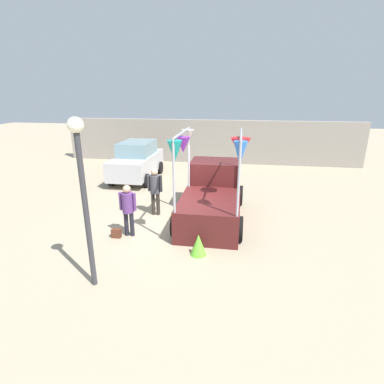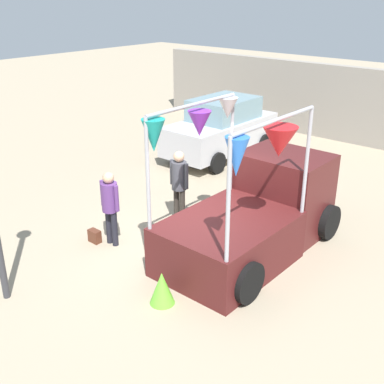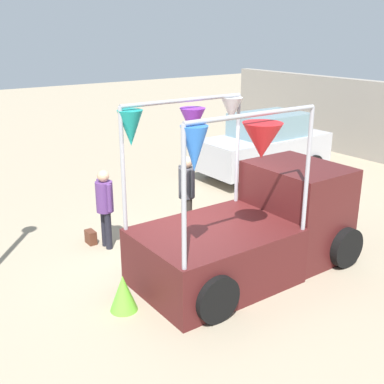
# 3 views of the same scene
# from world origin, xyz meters

# --- Properties ---
(ground_plane) EXTENTS (60.00, 60.00, 0.00)m
(ground_plane) POSITION_xyz_m (0.00, 0.00, 0.00)
(ground_plane) COLOR gray
(vendor_truck) EXTENTS (2.48, 4.06, 3.10)m
(vendor_truck) POSITION_xyz_m (1.03, 0.97, 0.86)
(vendor_truck) COLOR #4C1919
(vendor_truck) RESTS_ON ground
(parked_car) EXTENTS (1.88, 4.00, 1.88)m
(parked_car) POSITION_xyz_m (-3.15, 5.15, 0.94)
(parked_car) COLOR #B7B7BC
(parked_car) RESTS_ON ground
(person_customer) EXTENTS (0.53, 0.34, 1.63)m
(person_customer) POSITION_xyz_m (-1.35, -0.94, 0.98)
(person_customer) COLOR black
(person_customer) RESTS_ON ground
(person_vendor) EXTENTS (0.53, 0.34, 1.72)m
(person_vendor) POSITION_xyz_m (-0.99, 0.78, 1.04)
(person_vendor) COLOR #2D2823
(person_vendor) RESTS_ON ground
(handbag) EXTENTS (0.28, 0.16, 0.28)m
(handbag) POSITION_xyz_m (-1.70, -1.14, 0.14)
(handbag) COLOR #592D1E
(handbag) RESTS_ON ground
(folded_kite_bundle_lime) EXTENTS (0.54, 0.54, 0.60)m
(folded_kite_bundle_lime) POSITION_xyz_m (0.91, -1.76, 0.30)
(folded_kite_bundle_lime) COLOR #66CC33
(folded_kite_bundle_lime) RESTS_ON ground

